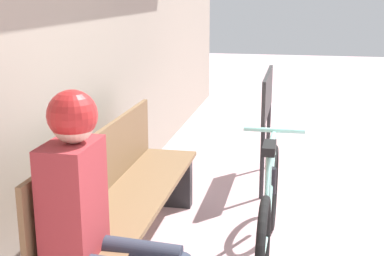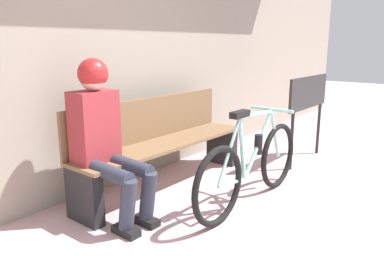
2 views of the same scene
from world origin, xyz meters
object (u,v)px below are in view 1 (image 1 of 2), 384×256
object	(u,v)px
bicycle	(269,211)
person_seated	(94,204)
park_bench_near	(124,200)
signboard	(267,101)

from	to	relation	value
bicycle	person_seated	xyz separation A→B (m)	(-0.94, 0.76, 0.36)
park_bench_near	signboard	bearing A→B (deg)	-25.39
person_seated	signboard	bearing A→B (deg)	-15.15
park_bench_near	bicycle	size ratio (longest dim) A/B	1.22
bicycle	signboard	size ratio (longest dim) A/B	1.63
bicycle	signboard	xyz separation A→B (m)	(1.45, 0.12, 0.40)
bicycle	person_seated	distance (m)	1.26
park_bench_near	signboard	distance (m)	1.82
bicycle	person_seated	world-z (taller)	person_seated
bicycle	signboard	bearing A→B (deg)	4.55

